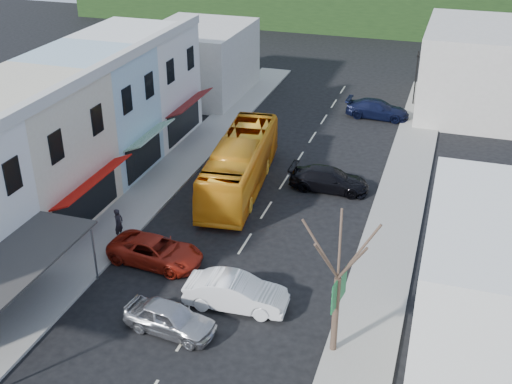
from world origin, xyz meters
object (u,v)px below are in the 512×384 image
car_white (236,294)px  street_tree (338,278)px  bus (240,165)px  car_silver (170,318)px  car_red (156,251)px  direction_sign (337,312)px  pedestrian_left (119,224)px  traffic_signal (416,79)px

car_white → street_tree: size_ratio=0.58×
car_white → bus: bearing=14.8°
car_silver → street_tree: street_tree is taller
car_red → direction_sign: direction_sign is taller
direction_sign → street_tree: (-0.05, -0.20, 1.85)m
car_white → direction_sign: 5.35m
car_silver → pedestrian_left: pedestrian_left is taller
bus → traffic_signal: traffic_signal is taller
car_white → direction_sign: direction_sign is taller
bus → direction_sign: 15.92m
car_red → street_tree: 11.29m
street_tree → traffic_signal: (0.17, 32.73, -1.43)m
car_white → pedestrian_left: 8.87m
pedestrian_left → direction_sign: bearing=-107.5°
car_white → street_tree: 6.06m
bus → car_white: size_ratio=2.64×
car_silver → bus: bearing=13.5°
pedestrian_left → street_tree: street_tree is taller
car_white → car_silver: bearing=136.3°
pedestrian_left → direction_sign: 14.07m
pedestrian_left → traffic_signal: 30.43m
car_red → street_tree: bearing=-106.0°
bus → car_white: 12.41m
direction_sign → car_white: bearing=171.7°
direction_sign → traffic_signal: (0.12, 32.53, 0.42)m
bus → street_tree: size_ratio=1.54×
car_white → car_red: 5.64m
car_red → street_tree: size_ratio=0.61×
direction_sign → traffic_signal: traffic_signal is taller
car_red → street_tree: (10.13, -3.91, 3.08)m
car_silver → car_red: bearing=38.8°
car_silver → direction_sign: direction_sign is taller
traffic_signal → bus: bearing=88.0°
car_white → direction_sign: bearing=-109.7°
car_white → street_tree: bearing=-112.0°
car_white → traffic_signal: size_ratio=0.94×
car_red → pedestrian_left: 3.23m
street_tree → car_silver: bearing=-172.8°
bus → pedestrian_left: bus is taller
street_tree → traffic_signal: street_tree is taller
traffic_signal → street_tree: bearing=112.6°
traffic_signal → car_white: bearing=103.6°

